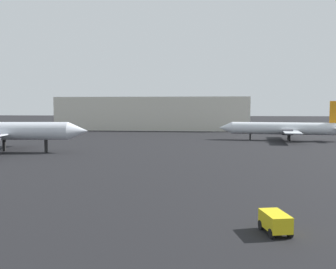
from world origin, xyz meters
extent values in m
cylinder|color=silver|center=(-33.76, 51.08, 3.71)|extent=(21.83, 5.34, 3.07)
cone|color=silver|center=(-21.33, 52.41, 3.71)|extent=(3.68, 3.41, 3.07)
cylinder|color=#4C4C54|center=(-34.65, 55.32, 3.10)|extent=(2.77, 1.84, 1.57)
cube|color=black|center=(-26.88, 51.82, 1.09)|extent=(0.48, 0.48, 2.17)
cube|color=black|center=(-35.02, 52.70, 1.09)|extent=(0.48, 0.48, 2.17)
cylinder|color=silver|center=(18.16, 79.43, 2.79)|extent=(23.83, 5.46, 2.83)
cone|color=silver|center=(4.86, 80.93, 2.79)|extent=(3.40, 3.16, 2.83)
cube|color=silver|center=(19.34, 79.30, 2.37)|extent=(5.87, 21.64, 0.19)
cube|color=orange|center=(29.15, 78.20, 6.67)|extent=(2.49, 0.51, 4.92)
cylinder|color=#4C4C54|center=(18.17, 75.34, 2.23)|extent=(2.46, 1.64, 1.39)
cylinder|color=#4C4C54|center=(19.08, 83.42, 2.23)|extent=(2.46, 1.64, 1.39)
cube|color=black|center=(10.64, 80.28, 0.69)|extent=(0.43, 0.43, 1.38)
cube|color=black|center=(19.16, 77.76, 0.69)|extent=(0.43, 0.43, 1.38)
cube|color=black|center=(19.51, 80.84, 0.69)|extent=(0.43, 0.43, 1.38)
cube|color=gold|center=(5.15, 14.54, 0.80)|extent=(1.82, 2.64, 1.00)
cylinder|color=black|center=(4.38, 15.22, 0.30)|extent=(0.33, 0.63, 0.60)
cylinder|color=black|center=(5.52, 15.49, 0.30)|extent=(0.33, 0.63, 0.60)
cylinder|color=black|center=(4.77, 13.58, 0.30)|extent=(0.33, 0.63, 0.60)
cylinder|color=black|center=(5.91, 13.86, 0.30)|extent=(0.33, 0.63, 0.60)
cube|color=beige|center=(-18.29, 117.83, 5.50)|extent=(63.87, 18.21, 11.00)
camera|label=1|loc=(1.03, -8.62, 7.92)|focal=39.56mm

